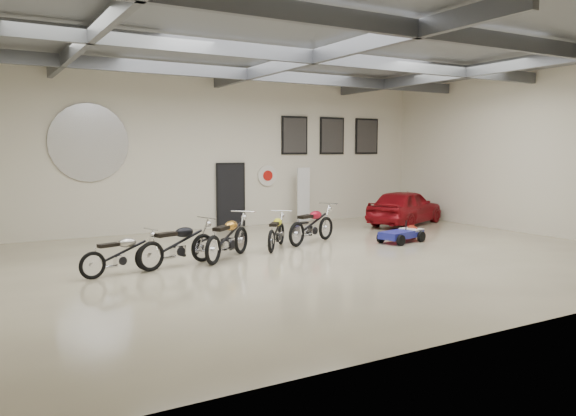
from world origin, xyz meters
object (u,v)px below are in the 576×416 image
motorcycle_black (178,243)px  motorcycle_yellow (276,231)px  motorcycle_silver (120,253)px  motorcycle_gold (228,236)px  vintage_car (405,207)px  banner_stand (303,196)px  go_kart (405,231)px  motorcycle_red (312,224)px

motorcycle_black → motorcycle_yellow: 3.13m
motorcycle_silver → motorcycle_yellow: (4.31, 1.10, 0.02)m
motorcycle_gold → motorcycle_yellow: motorcycle_gold is taller
motorcycle_black → vintage_car: (9.15, 2.82, 0.09)m
banner_stand → motorcycle_yellow: 5.14m
motorcycle_black → motorcycle_gold: bearing=-8.8°
banner_stand → motorcycle_silver: (-7.56, -5.05, -0.51)m
banner_stand → go_kart: banner_stand is taller
go_kart → motorcycle_silver: bearing=169.2°
motorcycle_silver → motorcycle_red: 5.75m
motorcycle_black → go_kart: motorcycle_black is taller
motorcycle_silver → vintage_car: size_ratio=0.49×
motorcycle_silver → vintage_car: bearing=1.2°
banner_stand → vintage_car: banner_stand is taller
motorcycle_gold → motorcycle_yellow: size_ratio=1.15×
motorcycle_gold → go_kart: size_ratio=1.23×
motorcycle_yellow → motorcycle_red: size_ratio=0.88×
motorcycle_red → vintage_car: size_ratio=0.57×
motorcycle_black → motorcycle_yellow: bearing=-1.6°
motorcycle_silver → go_kart: 7.97m
motorcycle_silver → motorcycle_yellow: motorcycle_yellow is taller
motorcycle_silver → motorcycle_gold: bearing=-5.7°
motorcycle_silver → motorcycle_black: (1.31, 0.21, 0.07)m
motorcycle_black → vintage_car: 9.58m
motorcycle_red → vintage_car: bearing=-4.9°
banner_stand → motorcycle_silver: bearing=-154.2°
motorcycle_black → motorcycle_red: 4.43m
go_kart → vintage_car: size_ratio=0.47×
motorcycle_gold → motorcycle_red: 3.11m
banner_stand → motorcycle_red: bearing=-126.2°
motorcycle_black → motorcycle_yellow: motorcycle_black is taller
motorcycle_silver → motorcycle_red: motorcycle_red is taller
motorcycle_silver → go_kart: size_ratio=1.03×
motorcycle_silver → motorcycle_gold: 2.65m
motorcycle_silver → vintage_car: vintage_car is taller
motorcycle_yellow → motorcycle_red: (1.27, 0.27, 0.06)m
motorcycle_gold → vintage_car: vintage_car is taller
motorcycle_gold → motorcycle_black: bearing=149.7°
banner_stand → vintage_car: size_ratio=0.54×
motorcycle_silver → motorcycle_red: size_ratio=0.85×
motorcycle_yellow → go_kart: 3.76m
motorcycle_black → motorcycle_red: size_ratio=0.97×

